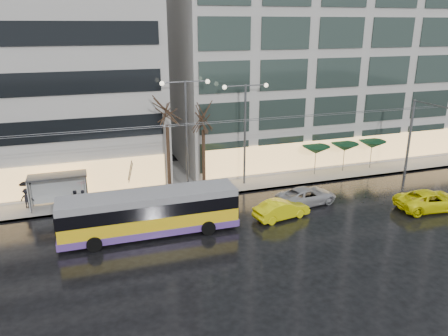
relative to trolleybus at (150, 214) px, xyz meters
name	(u,v)px	position (x,y,z in m)	size (l,w,h in m)	color
ground	(199,258)	(2.25, -3.96, -1.45)	(140.00, 140.00, 0.00)	black
sidewalk	(180,178)	(4.25, 10.04, -1.38)	(80.00, 10.00, 0.15)	gray
kerb	(193,198)	(4.25, 5.09, -1.38)	(80.00, 0.10, 0.15)	slate
building_right	(326,30)	(21.25, 15.04, 11.20)	(32.00, 14.00, 25.00)	#B1AEA9
trolleybus	(150,214)	(0.00, 0.00, 0.00)	(11.59, 4.56, 5.36)	yellow
catenary	(183,153)	(3.25, 3.98, 2.80)	(42.24, 5.12, 7.00)	#595B60
bus_shelter	(53,183)	(-6.13, 6.73, 0.51)	(4.20, 1.60, 2.51)	#595B60
street_lamp_near	(186,121)	(4.25, 6.84, 4.54)	(3.96, 0.36, 9.03)	#595B60
street_lamp_far	(245,120)	(9.25, 6.84, 4.26)	(3.96, 0.36, 8.53)	#595B60
tree_a	(166,108)	(2.75, 7.04, 5.64)	(3.20, 3.20, 8.40)	black
tree_b	(203,114)	(5.75, 7.24, 4.95)	(3.20, 3.20, 7.70)	black
parasol_a	(316,150)	(16.25, 7.04, 1.00)	(2.50, 2.50, 2.65)	#595B60
parasol_b	(345,147)	(19.25, 7.04, 1.00)	(2.50, 2.50, 2.65)	#595B60
parasol_c	(372,144)	(22.25, 7.04, 1.00)	(2.50, 2.50, 2.65)	#595B60
taxi_b	(281,209)	(9.33, -0.39, -0.77)	(1.44, 4.13, 1.36)	#F9F10D
taxi_c	(430,200)	(20.59, -2.54, -0.72)	(2.43, 5.27, 1.46)	#FFF80D
sedan_silver	(307,196)	(12.33, 1.36, -0.78)	(2.22, 4.82, 1.34)	#A9A8AD
pedestrian_a	(82,190)	(-4.08, 5.44, 0.18)	(1.14, 1.15, 2.19)	black
pedestrian_b	(75,200)	(-4.65, 5.45, -0.53)	(0.94, 0.89, 1.53)	black
pedestrian_c	(26,194)	(-8.06, 7.01, -0.18)	(1.12, 1.02, 2.11)	black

